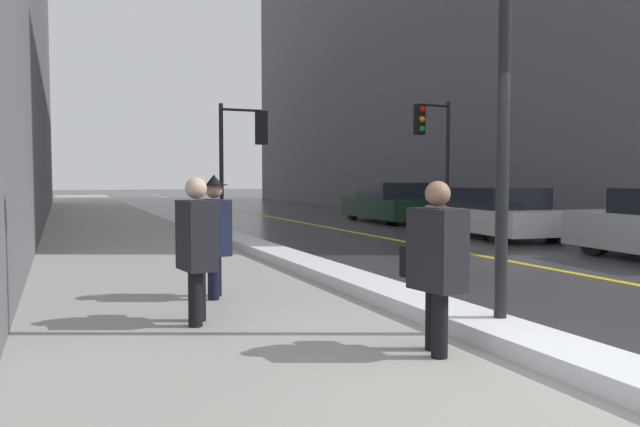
# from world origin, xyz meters

# --- Properties ---
(ground_plane) EXTENTS (160.00, 160.00, 0.00)m
(ground_plane) POSITION_xyz_m (0.00, 0.00, 0.00)
(ground_plane) COLOR #38383A
(sidewalk_slab) EXTENTS (4.00, 80.00, 0.01)m
(sidewalk_slab) POSITION_xyz_m (-2.00, 15.00, 0.01)
(sidewalk_slab) COLOR #9E9B93
(sidewalk_slab) RESTS_ON ground
(road_centre_stripe) EXTENTS (0.16, 80.00, 0.00)m
(road_centre_stripe) POSITION_xyz_m (4.00, 15.00, 0.00)
(road_centre_stripe) COLOR gold
(road_centre_stripe) RESTS_ON ground
(snow_bank_curb) EXTENTS (0.65, 14.63, 0.17)m
(snow_bank_curb) POSITION_xyz_m (0.19, 6.12, 0.09)
(snow_bank_curb) COLOR white
(snow_bank_curb) RESTS_ON ground
(building_facade_right) EXTENTS (6.00, 36.00, 18.39)m
(building_facade_right) POSITION_xyz_m (13.00, 22.00, 9.20)
(building_facade_right) COLOR slate
(building_facade_right) RESTS_ON ground
(traffic_light_near) EXTENTS (1.31, 0.32, 3.46)m
(traffic_light_near) POSITION_xyz_m (1.09, 12.68, 2.49)
(traffic_light_near) COLOR black
(traffic_light_near) RESTS_ON ground
(traffic_light_far) EXTENTS (1.31, 0.40, 3.85)m
(traffic_light_far) POSITION_xyz_m (6.84, 12.68, 2.78)
(traffic_light_far) COLOR black
(traffic_light_far) RESTS_ON ground
(pedestrian_nearside) EXTENTS (0.35, 0.71, 1.49)m
(pedestrian_nearside) POSITION_xyz_m (-0.57, 1.01, 0.82)
(pedestrian_nearside) COLOR black
(pedestrian_nearside) RESTS_ON ground
(pedestrian_with_shoulder_bag) EXTENTS (0.36, 0.72, 1.52)m
(pedestrian_with_shoulder_bag) POSITION_xyz_m (-2.24, 2.89, 0.84)
(pedestrian_with_shoulder_bag) COLOR black
(pedestrian_with_shoulder_bag) RESTS_ON ground
(pedestrian_in_glasses) EXTENTS (0.35, 0.51, 1.55)m
(pedestrian_in_glasses) POSITION_xyz_m (-1.75, 4.17, 0.85)
(pedestrian_in_glasses) COLOR black
(pedestrian_in_glasses) RESTS_ON ground
(parked_car_white) EXTENTS (2.18, 4.32, 1.26)m
(parked_car_white) POSITION_xyz_m (6.75, 9.50, 0.60)
(parked_car_white) COLOR silver
(parked_car_white) RESTS_ON ground
(parked_car_dark_green) EXTENTS (2.04, 4.52, 1.35)m
(parked_car_dark_green) POSITION_xyz_m (6.97, 15.46, 0.64)
(parked_car_dark_green) COLOR black
(parked_car_dark_green) RESTS_ON ground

